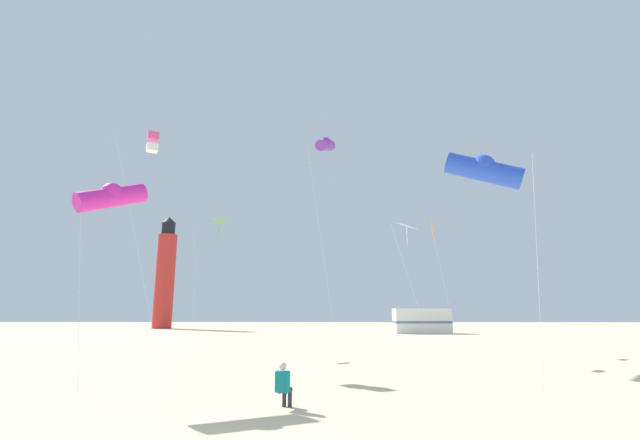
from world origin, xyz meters
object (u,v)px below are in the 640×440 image
object	(u,v)px
kite_diamond_white	(407,230)
rv_van_white	(422,321)
kite_tube_violet	(326,145)
kite_tube_blue	(484,170)
kite_diamond_orange	(433,228)
kite_tube_magenta	(112,196)
kite_flyer_standing	(284,384)
lighthouse_distant	(165,275)
kite_box_rainbow	(153,143)
kite_diamond_lime	(218,225)

from	to	relation	value
kite_diamond_white	rv_van_white	bearing A→B (deg)	76.82
kite_tube_violet	kite_tube_blue	world-z (taller)	kite_tube_violet
kite_diamond_orange	kite_tube_magenta	size ratio (longest dim) A/B	1.21
kite_diamond_white	kite_tube_blue	size ratio (longest dim) A/B	0.96
kite_tube_violet	kite_tube_blue	size ratio (longest dim) A/B	1.76
kite_flyer_standing	kite_diamond_orange	distance (m)	21.29
kite_diamond_white	kite_tube_magenta	distance (m)	15.49
kite_flyer_standing	kite_tube_violet	xyz separation A→B (m)	(1.12, 14.52, 12.25)
kite_flyer_standing	lighthouse_distant	distance (m)	59.62
kite_flyer_standing	rv_van_white	bearing A→B (deg)	-90.49
kite_tube_blue	rv_van_white	xyz separation A→B (m)	(5.92, 38.47, -5.62)
kite_box_rainbow	rv_van_white	distance (m)	36.97
kite_flyer_standing	rv_van_white	xyz separation A→B (m)	(12.22, 40.33, 0.78)
kite_flyer_standing	kite_diamond_lime	size ratio (longest dim) A/B	0.14
kite_diamond_white	rv_van_white	xyz separation A→B (m)	(6.50, 27.74, -5.57)
kite_tube_violet	kite_tube_magenta	distance (m)	15.16
kite_flyer_standing	kite_diamond_white	bearing A→B (deg)	-98.08
kite_diamond_orange	kite_flyer_standing	bearing A→B (deg)	-115.46
kite_box_rainbow	rv_van_white	world-z (taller)	kite_box_rainbow
kite_diamond_orange	kite_box_rainbow	xyz separation A→B (m)	(-17.44, -6.12, 3.88)
kite_flyer_standing	kite_diamond_lime	distance (m)	18.69
kite_diamond_white	kite_diamond_orange	xyz separation A→B (m)	(2.85, 5.41, 1.17)
kite_tube_magenta	kite_box_rainbow	world-z (taller)	kite_box_rainbow
kite_tube_magenta	lighthouse_distant	xyz separation A→B (m)	(-16.52, 51.39, 1.36)
kite_flyer_standing	kite_tube_blue	xyz separation A→B (m)	(6.29, 1.86, 6.40)
kite_flyer_standing	kite_diamond_lime	world-z (taller)	kite_diamond_lime
kite_flyer_standing	kite_tube_violet	distance (m)	19.03
kite_diamond_white	kite_tube_violet	world-z (taller)	kite_tube_violet
kite_flyer_standing	kite_tube_magenta	world-z (taller)	kite_tube_magenta
kite_diamond_white	rv_van_white	world-z (taller)	kite_diamond_white
kite_diamond_lime	rv_van_white	world-z (taller)	kite_diamond_lime
kite_flyer_standing	lighthouse_distant	size ratio (longest dim) A/B	0.07
kite_tube_magenta	rv_van_white	distance (m)	41.98
kite_tube_blue	kite_box_rainbow	bearing A→B (deg)	146.56
kite_tube_violet	lighthouse_distant	size ratio (longest dim) A/B	0.81
kite_tube_magenta	kite_box_rainbow	bearing A→B (deg)	104.97
kite_flyer_standing	kite_diamond_lime	xyz separation A→B (m)	(-5.93, 16.12, 7.36)
kite_box_rainbow	kite_tube_violet	bearing A→B (deg)	14.84
kite_diamond_white	kite_diamond_orange	distance (m)	6.22
kite_tube_blue	kite_diamond_lime	xyz separation A→B (m)	(-12.22, 14.27, 0.96)
kite_flyer_standing	lighthouse_distant	xyz separation A→B (m)	(-23.05, 54.50, 7.22)
kite_diamond_white	lighthouse_distant	distance (m)	50.85
kite_box_rainbow	kite_tube_blue	size ratio (longest dim) A/B	1.63
kite_flyer_standing	kite_diamond_white	world-z (taller)	kite_diamond_white
kite_tube_violet	kite_diamond_lime	distance (m)	8.73
kite_flyer_standing	kite_diamond_orange	size ratio (longest dim) A/B	0.13
kite_diamond_white	kite_diamond_lime	world-z (taller)	kite_diamond_lime
kite_diamond_orange	kite_tube_magenta	distance (m)	21.26
kite_tube_magenta	kite_box_rainbow	distance (m)	10.63
kite_diamond_orange	rv_van_white	distance (m)	23.61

